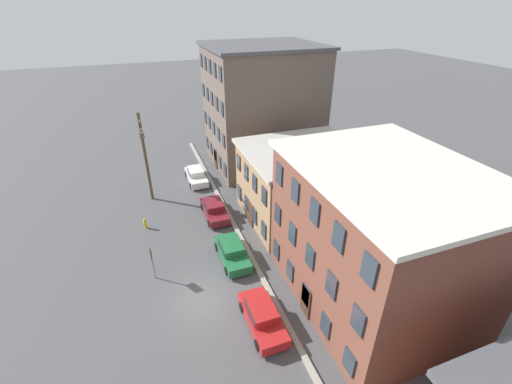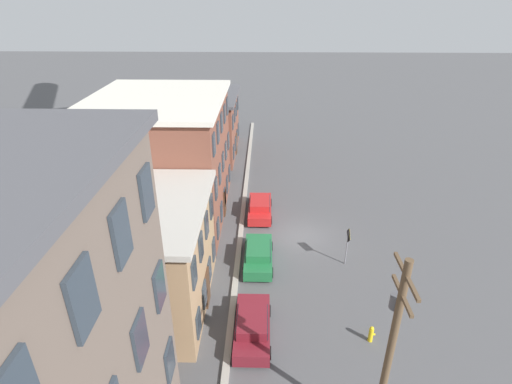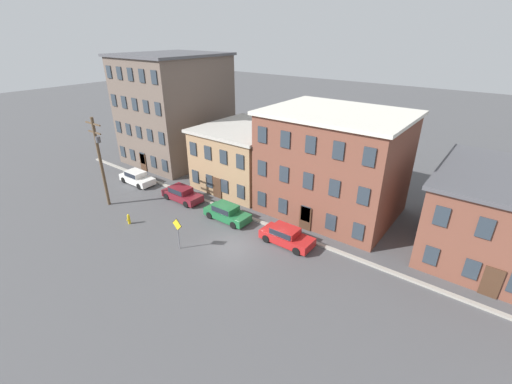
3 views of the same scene
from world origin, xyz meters
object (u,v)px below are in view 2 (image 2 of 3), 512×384
(car_red, at_px, (260,207))
(fire_hydrant, at_px, (371,334))
(caution_sign, at_px, (348,240))
(car_maroon, at_px, (252,325))
(car_green, at_px, (258,254))
(utility_pole, at_px, (390,347))

(car_red, height_order, fire_hydrant, car_red)
(caution_sign, height_order, fire_hydrant, caution_sign)
(car_maroon, xyz_separation_m, car_green, (6.29, -0.19, 0.00))
(caution_sign, bearing_deg, car_red, 42.46)
(caution_sign, bearing_deg, car_maroon, 137.04)
(car_red, xyz_separation_m, fire_hydrant, (-12.90, -5.93, -0.27))
(car_green, bearing_deg, utility_pole, -156.58)
(car_maroon, xyz_separation_m, car_red, (12.74, -0.19, 0.00))
(car_green, distance_m, fire_hydrant, 8.77)
(utility_pole, height_order, fire_hydrant, utility_pole)
(car_maroon, relative_size, utility_pole, 0.50)
(car_maroon, height_order, car_red, same)
(car_maroon, distance_m, car_red, 12.74)
(caution_sign, bearing_deg, fire_hydrant, -178.73)
(utility_pole, bearing_deg, caution_sign, -4.37)
(car_red, bearing_deg, fire_hydrant, -155.31)
(caution_sign, relative_size, fire_hydrant, 2.87)
(utility_pole, bearing_deg, car_maroon, 45.30)
(caution_sign, bearing_deg, utility_pole, 175.63)
(car_maroon, xyz_separation_m, caution_sign, (6.42, -5.97, 1.11))
(utility_pole, xyz_separation_m, fire_hydrant, (4.88, -1.02, -4.45))
(car_red, relative_size, caution_sign, 1.60)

